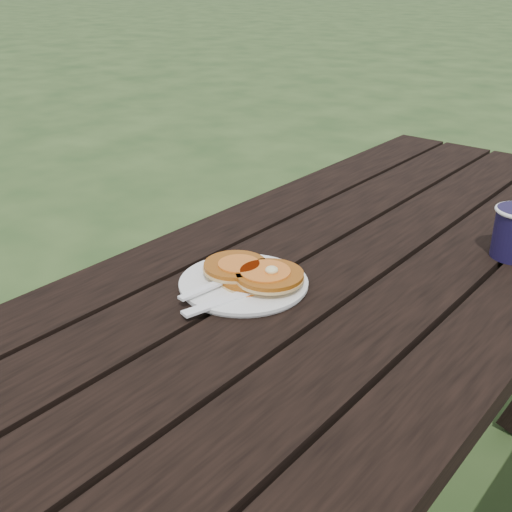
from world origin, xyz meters
The scene contains 5 objects.
picnic_table centered at (0.00, 0.00, 0.37)m, with size 1.36×1.80×0.75m.
plate centered at (-0.09, -0.25, 0.76)m, with size 0.22×0.22×0.01m, color white.
pancake_stack centered at (-0.08, -0.24, 0.77)m, with size 0.19×0.13×0.04m.
knife centered at (-0.07, -0.32, 0.76)m, with size 0.02×0.18×0.01m, color white.
fork centered at (-0.12, -0.32, 0.77)m, with size 0.03×0.16×0.01m, color white, non-canonical shape.
Camera 1 is at (0.56, -1.02, 1.29)m, focal length 45.00 mm.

